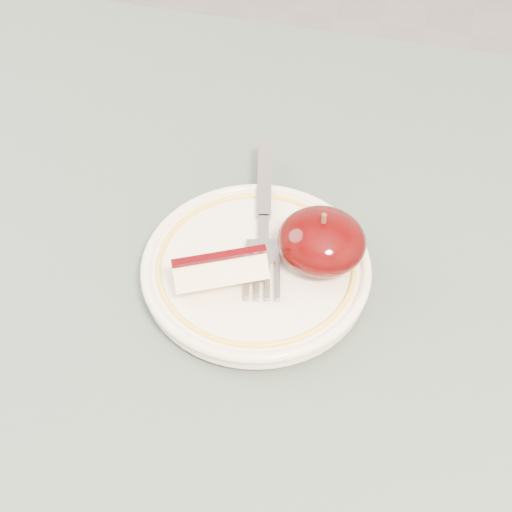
% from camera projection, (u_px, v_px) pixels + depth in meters
% --- Properties ---
extents(table, '(0.90, 0.90, 0.75)m').
position_uv_depth(table, '(206.00, 406.00, 0.60)').
color(table, brown).
rests_on(table, ground).
extents(plate, '(0.18, 0.18, 0.02)m').
position_uv_depth(plate, '(256.00, 268.00, 0.56)').
color(plate, beige).
rests_on(plate, table).
extents(apple_half, '(0.07, 0.07, 0.05)m').
position_uv_depth(apple_half, '(322.00, 241.00, 0.55)').
color(apple_half, black).
rests_on(apple_half, plate).
extents(apple_wedge, '(0.08, 0.06, 0.03)m').
position_uv_depth(apple_wedge, '(220.00, 270.00, 0.54)').
color(apple_wedge, '#F9EBB8').
rests_on(apple_wedge, plate).
extents(fork, '(0.06, 0.18, 0.00)m').
position_uv_depth(fork, '(264.00, 218.00, 0.59)').
color(fork, gray).
rests_on(fork, plate).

